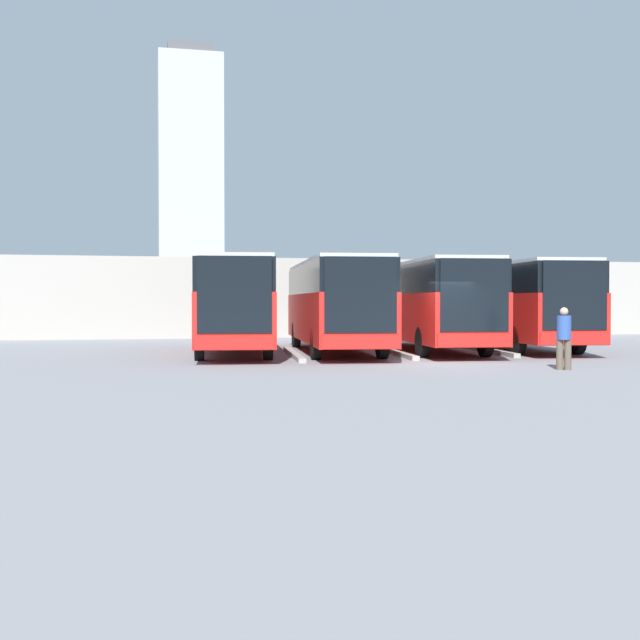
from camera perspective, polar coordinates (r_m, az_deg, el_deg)
ground_plane at (r=24.81m, az=8.31°, el=-3.06°), size 600.00×600.00×0.00m
bus_0 at (r=32.79m, az=13.47°, el=1.25°), size 3.64×11.85×3.35m
curb_divider_0 at (r=30.50m, az=11.74°, el=-2.11°), size 0.88×6.35×0.15m
bus_1 at (r=30.89m, az=7.65°, el=1.27°), size 3.64×11.85×3.35m
curb_divider_1 at (r=28.72m, az=5.35°, el=-2.30°), size 0.88×6.35×0.15m
bus_2 at (r=29.63m, az=1.02°, el=1.28°), size 3.64×11.85×3.35m
curb_divider_2 at (r=27.62m, az=-1.89°, el=-2.44°), size 0.88×6.35×0.15m
bus_3 at (r=29.43m, az=-6.24°, el=1.27°), size 3.64×11.85×3.35m
pedestrian at (r=23.11m, az=16.96°, el=-1.11°), size 0.52×0.52×1.73m
station_building at (r=48.07m, az=-1.99°, el=1.59°), size 42.68×14.79×4.17m
office_tower at (r=184.96m, az=-9.24°, el=9.65°), size 14.03×14.03×58.65m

